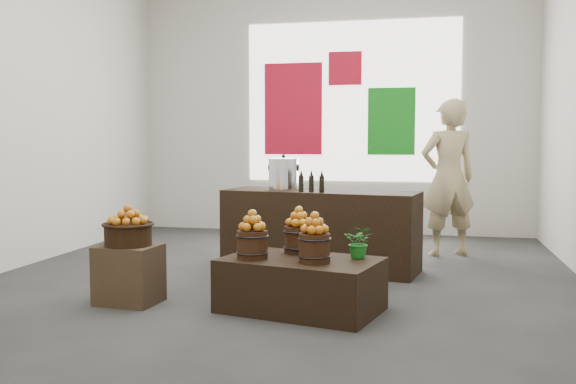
% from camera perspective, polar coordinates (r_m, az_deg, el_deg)
% --- Properties ---
extents(ground, '(7.00, 7.00, 0.00)m').
position_cam_1_polar(ground, '(6.58, -0.61, -7.80)').
color(ground, '#343432').
rests_on(ground, ground).
extents(back_wall, '(6.00, 0.04, 4.00)m').
position_cam_1_polar(back_wall, '(9.89, 3.94, 7.98)').
color(back_wall, beige).
rests_on(back_wall, ground).
extents(back_opening, '(3.20, 0.02, 2.40)m').
position_cam_1_polar(back_opening, '(9.83, 5.67, 7.99)').
color(back_opening, white).
rests_on(back_opening, back_wall).
extents(deco_red_left, '(0.90, 0.04, 1.40)m').
position_cam_1_polar(deco_red_left, '(9.96, 0.46, 7.39)').
color(deco_red_left, '#B40D25').
rests_on(deco_red_left, back_wall).
extents(deco_green_right, '(0.70, 0.04, 1.00)m').
position_cam_1_polar(deco_green_right, '(9.75, 9.17, 6.22)').
color(deco_green_right, '#127816').
rests_on(deco_green_right, back_wall).
extents(deco_red_upper, '(0.50, 0.04, 0.50)m').
position_cam_1_polar(deco_red_upper, '(9.87, 5.10, 10.89)').
color(deco_red_upper, '#B40D25').
rests_on(deco_red_upper, back_wall).
extents(crate, '(0.54, 0.46, 0.51)m').
position_cam_1_polar(crate, '(5.77, -13.95, -7.12)').
color(crate, '#503825').
rests_on(crate, ground).
extents(wicker_basket, '(0.41, 0.41, 0.18)m').
position_cam_1_polar(wicker_basket, '(5.71, -14.02, -3.72)').
color(wicker_basket, black).
rests_on(wicker_basket, crate).
extents(apples_in_basket, '(0.32, 0.32, 0.17)m').
position_cam_1_polar(apples_in_basket, '(5.69, -14.05, -1.96)').
color(apples_in_basket, '#8C0704').
rests_on(apples_in_basket, wicker_basket).
extents(display_table, '(1.41, 1.05, 0.44)m').
position_cam_1_polar(display_table, '(5.37, 1.14, -8.24)').
color(display_table, black).
rests_on(display_table, ground).
extents(apple_bucket_front_left, '(0.25, 0.25, 0.23)m').
position_cam_1_polar(apple_bucket_front_left, '(5.31, -3.19, -4.70)').
color(apple_bucket_front_left, '#361E0E').
rests_on(apple_bucket_front_left, display_table).
extents(apples_in_bucket_front_left, '(0.19, 0.19, 0.17)m').
position_cam_1_polar(apples_in_bucket_front_left, '(5.28, -3.20, -2.54)').
color(apples_in_bucket_front_left, '#8C0704').
rests_on(apples_in_bucket_front_left, apple_bucket_front_left).
extents(apple_bucket_front_right, '(0.25, 0.25, 0.23)m').
position_cam_1_polar(apple_bucket_front_right, '(5.15, 2.37, -4.99)').
color(apple_bucket_front_right, '#361E0E').
rests_on(apple_bucket_front_right, display_table).
extents(apples_in_bucket_front_right, '(0.19, 0.19, 0.17)m').
position_cam_1_polar(apples_in_bucket_front_right, '(5.12, 2.38, -2.76)').
color(apples_in_bucket_front_right, '#8C0704').
rests_on(apples_in_bucket_front_right, apple_bucket_front_right).
extents(apple_bucket_rear, '(0.25, 0.25, 0.23)m').
position_cam_1_polar(apple_bucket_rear, '(5.57, 0.97, -4.27)').
color(apple_bucket_rear, '#361E0E').
rests_on(apple_bucket_rear, display_table).
extents(apples_in_bucket_rear, '(0.19, 0.19, 0.17)m').
position_cam_1_polar(apples_in_bucket_rear, '(5.54, 0.97, -2.20)').
color(apples_in_bucket_rear, '#8C0704').
rests_on(apples_in_bucket_rear, apple_bucket_rear).
extents(herb_garnish_right, '(0.27, 0.24, 0.27)m').
position_cam_1_polar(herb_garnish_right, '(5.36, 6.38, -4.45)').
color(herb_garnish_right, '#15671A').
rests_on(herb_garnish_right, display_table).
extents(herb_garnish_left, '(0.18, 0.16, 0.28)m').
position_cam_1_polar(herb_garnish_left, '(5.71, -3.41, -3.81)').
color(herb_garnish_left, '#15671A').
rests_on(herb_garnish_left, display_table).
extents(counter, '(2.20, 1.01, 0.87)m').
position_cam_1_polar(counter, '(7.03, 2.88, -3.41)').
color(counter, black).
rests_on(counter, ground).
extents(stock_pot_left, '(0.33, 0.33, 0.33)m').
position_cam_1_polar(stock_pot_left, '(7.13, -0.40, 1.53)').
color(stock_pot_left, silver).
rests_on(stock_pot_left, counter).
extents(oil_cruets, '(0.24, 0.10, 0.24)m').
position_cam_1_polar(oil_cruets, '(6.78, 2.32, 1.00)').
color(oil_cruets, black).
rests_on(oil_cruets, counter).
extents(shopper, '(0.82, 0.69, 1.92)m').
position_cam_1_polar(shopper, '(8.06, 14.05, 1.22)').
color(shopper, tan).
rests_on(shopper, ground).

